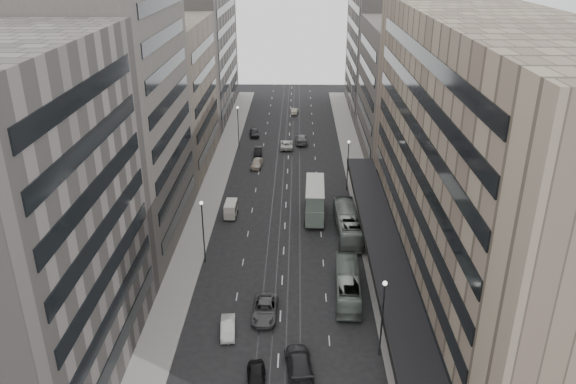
# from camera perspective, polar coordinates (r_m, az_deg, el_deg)

# --- Properties ---
(ground) EXTENTS (220.00, 220.00, 0.00)m
(ground) POSITION_cam_1_polar(r_m,az_deg,el_deg) (60.26, -0.81, -13.05)
(ground) COLOR black
(ground) RESTS_ON ground
(sidewalk_right) EXTENTS (4.00, 125.00, 0.15)m
(sidewalk_right) POSITION_cam_1_polar(r_m,az_deg,el_deg) (93.57, 7.27, 0.89)
(sidewalk_right) COLOR gray
(sidewalk_right) RESTS_ON ground
(sidewalk_left) EXTENTS (4.00, 125.00, 0.15)m
(sidewalk_left) POSITION_cam_1_polar(r_m,az_deg,el_deg) (94.00, -7.43, 0.99)
(sidewalk_left) COLOR gray
(sidewalk_left) RESTS_ON ground
(department_store) EXTENTS (19.20, 60.00, 30.00)m
(department_store) POSITION_cam_1_polar(r_m,az_deg,el_deg) (63.26, 19.19, 2.85)
(department_store) COLOR gray
(department_store) RESTS_ON ground
(building_right_mid) EXTENTS (15.00, 28.00, 24.00)m
(building_right_mid) POSITION_cam_1_polar(r_m,az_deg,el_deg) (104.99, 12.05, 9.95)
(building_right_mid) COLOR #4A4540
(building_right_mid) RESTS_ON ground
(building_right_far) EXTENTS (15.00, 32.00, 28.00)m
(building_right_far) POSITION_cam_1_polar(r_m,az_deg,el_deg) (133.59, 9.82, 13.87)
(building_right_far) COLOR slate
(building_right_far) RESTS_ON ground
(building_left_a) EXTENTS (15.00, 28.00, 30.00)m
(building_left_a) POSITION_cam_1_polar(r_m,az_deg,el_deg) (51.00, -26.18, -3.30)
(building_left_a) COLOR slate
(building_left_a) RESTS_ON ground
(building_left_b) EXTENTS (15.00, 26.00, 34.00)m
(building_left_b) POSITION_cam_1_polar(r_m,az_deg,el_deg) (73.65, -17.53, 7.61)
(building_left_b) COLOR #4A4540
(building_left_b) RESTS_ON ground
(building_left_c) EXTENTS (15.00, 28.00, 25.00)m
(building_left_c) POSITION_cam_1_polar(r_m,az_deg,el_deg) (99.88, -12.61, 9.50)
(building_left_c) COLOR #736559
(building_left_c) RESTS_ON ground
(building_left_d) EXTENTS (15.00, 38.00, 28.00)m
(building_left_d) POSITION_cam_1_polar(r_m,az_deg,el_deg) (131.22, -9.45, 13.72)
(building_left_d) COLOR slate
(building_left_d) RESTS_ON ground
(lamp_right_near) EXTENTS (0.44, 0.44, 8.32)m
(lamp_right_near) POSITION_cam_1_polar(r_m,az_deg,el_deg) (53.73, 9.61, -11.72)
(lamp_right_near) COLOR #262628
(lamp_right_near) RESTS_ON ground
(lamp_right_far) EXTENTS (0.44, 0.44, 8.32)m
(lamp_right_far) POSITION_cam_1_polar(r_m,az_deg,el_deg) (89.15, 6.12, 3.32)
(lamp_right_far) COLOR #262628
(lamp_right_far) RESTS_ON ground
(lamp_left_near) EXTENTS (0.44, 0.44, 8.32)m
(lamp_left_near) POSITION_cam_1_polar(r_m,az_deg,el_deg) (68.65, -8.65, -3.29)
(lamp_left_near) COLOR #262628
(lamp_left_near) RESTS_ON ground
(lamp_left_far) EXTENTS (0.44, 0.44, 8.32)m
(lamp_left_far) POSITION_cam_1_polar(r_m,az_deg,el_deg) (108.37, -5.10, 7.07)
(lamp_left_far) COLOR #262628
(lamp_left_far) RESTS_ON ground
(bus_near) EXTENTS (3.03, 10.98, 3.03)m
(bus_near) POSITION_cam_1_polar(r_m,az_deg,el_deg) (63.78, 6.07, -9.24)
(bus_near) COLOR gray
(bus_near) RESTS_ON ground
(bus_far) EXTENTS (3.22, 12.25, 3.39)m
(bus_far) POSITION_cam_1_polar(r_m,az_deg,el_deg) (76.35, 6.04, -3.18)
(bus_far) COLOR gray
(bus_far) RESTS_ON ground
(double_decker) EXTENTS (3.08, 9.32, 5.06)m
(double_decker) POSITION_cam_1_polar(r_m,az_deg,el_deg) (80.49, 2.74, -0.78)
(double_decker) COLOR slate
(double_decker) RESTS_ON ground
(panel_van) EXTENTS (1.82, 3.60, 2.25)m
(panel_van) POSITION_cam_1_polar(r_m,az_deg,el_deg) (81.50, -5.83, -1.71)
(panel_van) COLOR #B7B0A5
(panel_van) RESTS_ON ground
(sedan_0) EXTENTS (2.10, 4.43, 1.46)m
(sedan_0) POSITION_cam_1_polar(r_m,az_deg,el_deg) (52.79, -3.24, -18.34)
(sedan_0) COLOR black
(sedan_0) RESTS_ON ground
(sedan_1) EXTENTS (1.81, 4.19, 1.34)m
(sedan_1) POSITION_cam_1_polar(r_m,az_deg,el_deg) (58.70, -6.12, -13.53)
(sedan_1) COLOR silver
(sedan_1) RESTS_ON ground
(sedan_2) EXTENTS (2.77, 5.73, 1.57)m
(sedan_2) POSITION_cam_1_polar(r_m,az_deg,el_deg) (60.72, -2.37, -11.83)
(sedan_2) COLOR #505052
(sedan_2) RESTS_ON ground
(sedan_3) EXTENTS (3.01, 6.02, 1.68)m
(sedan_3) POSITION_cam_1_polar(r_m,az_deg,el_deg) (54.05, 1.13, -16.96)
(sedan_3) COLOR black
(sedan_3) RESTS_ON ground
(sedan_4) EXTENTS (2.20, 4.66, 1.54)m
(sedan_4) POSITION_cam_1_polar(r_m,az_deg,el_deg) (99.70, -3.19, 2.94)
(sedan_4) COLOR beige
(sedan_4) RESTS_ON ground
(sedan_5) EXTENTS (1.66, 4.20, 1.36)m
(sedan_5) POSITION_cam_1_polar(r_m,az_deg,el_deg) (105.87, -3.05, 4.15)
(sedan_5) COLOR black
(sedan_5) RESTS_ON ground
(sedan_6) EXTENTS (2.55, 5.35, 1.47)m
(sedan_6) POSITION_cam_1_polar(r_m,az_deg,el_deg) (109.28, -0.16, 4.85)
(sedan_6) COLOR silver
(sedan_6) RESTS_ON ground
(sedan_7) EXTENTS (2.58, 5.93, 1.70)m
(sedan_7) POSITION_cam_1_polar(r_m,az_deg,el_deg) (112.19, 1.37, 5.41)
(sedan_7) COLOR slate
(sedan_7) RESTS_ON ground
(sedan_8) EXTENTS (2.37, 4.75, 1.55)m
(sedan_8) POSITION_cam_1_polar(r_m,az_deg,el_deg) (116.59, -3.44, 6.05)
(sedan_8) COLOR #262628
(sedan_8) RESTS_ON ground
(sedan_9) EXTENTS (1.86, 4.24, 1.35)m
(sedan_9) POSITION_cam_1_polar(r_m,az_deg,el_deg) (132.61, 0.67, 8.23)
(sedan_9) COLOR beige
(sedan_9) RESTS_ON ground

